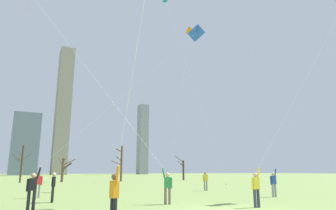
% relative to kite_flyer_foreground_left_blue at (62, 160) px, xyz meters
% --- Properties ---
extents(kite_flyer_foreground_left_blue, '(8.96, 1.36, 10.36)m').
position_rel_kite_flyer_foreground_left_blue_xyz_m(kite_flyer_foreground_left_blue, '(0.00, 0.00, 0.00)').
color(kite_flyer_foreground_left_blue, black).
rests_on(kite_flyer_foreground_left_blue, ground).
extents(kite_flyer_midfield_left_purple, '(13.30, 1.11, 17.06)m').
position_rel_kite_flyer_foreground_left_blue_xyz_m(kite_flyer_midfield_left_purple, '(11.40, -3.37, 2.27)').
color(kite_flyer_midfield_left_purple, '#33384C').
rests_on(kite_flyer_midfield_left_purple, ground).
extents(kite_flyer_foreground_right_red, '(9.90, 4.48, 20.78)m').
position_rel_kite_flyer_foreground_left_blue_xyz_m(kite_flyer_foreground_right_red, '(14.97, 0.00, 1.20)').
color(kite_flyer_foreground_right_red, gray).
rests_on(kite_flyer_foreground_right_red, ground).
extents(kite_flyer_midfield_right_yellow, '(1.30, 8.02, 11.34)m').
position_rel_kite_flyer_foreground_left_blue_xyz_m(kite_flyer_midfield_right_yellow, '(0.91, -6.57, 0.67)').
color(kite_flyer_midfield_right_yellow, black).
rests_on(kite_flyer_midfield_right_yellow, ground).
extents(kite_flyer_far_back_pink, '(7.96, 7.77, 14.64)m').
position_rel_kite_flyer_foreground_left_blue_xyz_m(kite_flyer_far_back_pink, '(4.21, 0.79, 0.81)').
color(kite_flyer_far_back_pink, '#726656').
rests_on(kite_flyer_far_back_pink, ground).
extents(bystander_strolling_midfield, '(0.51, 0.23, 1.62)m').
position_rel_kite_flyer_foreground_left_blue_xyz_m(bystander_strolling_midfield, '(13.24, 8.01, -1.28)').
color(bystander_strolling_midfield, gray).
rests_on(bystander_strolling_midfield, ground).
extents(bystander_far_off_by_trees, '(0.22, 0.51, 1.62)m').
position_rel_kite_flyer_foreground_left_blue_xyz_m(bystander_far_off_by_trees, '(0.04, 3.32, -1.28)').
color(bystander_far_off_by_trees, black).
rests_on(bystander_far_off_by_trees, ground).
extents(bystander_watching_nearby, '(0.51, 0.22, 1.62)m').
position_rel_kite_flyer_foreground_left_blue_xyz_m(bystander_watching_nearby, '(-0.56, 6.65, -1.28)').
color(bystander_watching_nearby, gray).
rests_on(bystander_watching_nearby, ground).
extents(distant_kite_drifting_right_orange, '(1.69, 2.66, 16.83)m').
position_rel_kite_flyer_foreground_left_blue_xyz_m(distant_kite_drifting_right_orange, '(13.02, 10.53, 12.50)').
color(distant_kite_drifting_right_orange, orange).
rests_on(distant_kite_drifting_right_orange, ground).
extents(distant_kite_low_near_trees_teal, '(6.91, 5.22, 27.80)m').
position_rel_kite_flyer_foreground_left_blue_xyz_m(distant_kite_low_near_trees_teal, '(16.39, 21.45, 22.88)').
color(distant_kite_low_near_trees_teal, teal).
rests_on(distant_kite_low_near_trees_teal, ground).
extents(bare_tree_left_of_center, '(2.66, 2.69, 6.20)m').
position_rel_kite_flyer_foreground_left_blue_xyz_m(bare_tree_left_of_center, '(-1.49, 36.04, 0.86)').
color(bare_tree_left_of_center, '#423326').
rests_on(bare_tree_left_of_center, ground).
extents(bare_tree_rightmost, '(1.67, 1.07, 4.67)m').
position_rel_kite_flyer_foreground_left_blue_xyz_m(bare_tree_rightmost, '(26.87, 36.67, -0.13)').
color(bare_tree_rightmost, '#423326').
rests_on(bare_tree_rightmost, ground).
extents(bare_tree_far_right_edge, '(2.13, 1.83, 5.93)m').
position_rel_kite_flyer_foreground_left_blue_xyz_m(bare_tree_far_right_edge, '(13.76, 34.80, 0.90)').
color(bare_tree_far_right_edge, brown).
rests_on(bare_tree_far_right_edge, ground).
extents(bare_tree_leftmost, '(2.42, 3.05, 3.96)m').
position_rel_kite_flyer_foreground_left_blue_xyz_m(bare_tree_leftmost, '(4.61, 36.04, -0.03)').
color(bare_tree_leftmost, brown).
rests_on(bare_tree_leftmost, ground).
extents(skyline_short_annex, '(6.79, 9.83, 63.51)m').
position_rel_kite_flyer_foreground_left_blue_xyz_m(skyline_short_annex, '(15.24, 139.10, 29.57)').
color(skyline_short_annex, gray).
rests_on(skyline_short_annex, ground).
extents(skyline_squat_block, '(11.21, 8.05, 26.67)m').
position_rel_kite_flyer_foreground_left_blue_xyz_m(skyline_squat_block, '(-0.31, 128.50, 11.15)').
color(skyline_squat_block, slate).
rests_on(skyline_squat_block, ground).
extents(skyline_tall_tower, '(5.02, 5.33, 38.38)m').
position_rel_kite_flyer_foreground_left_blue_xyz_m(skyline_tall_tower, '(58.45, 139.35, 17.00)').
color(skyline_tall_tower, gray).
rests_on(skyline_tall_tower, ground).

